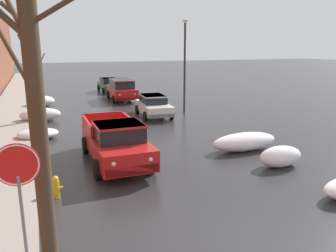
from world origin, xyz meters
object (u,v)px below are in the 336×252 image
object	(u,v)px
bare_tree_second_along_sidewalk	(33,69)
stop_sign_at_corner	(19,180)
pickup_truck_red_approaching_near_lane	(116,141)
street_lamp_post	(185,62)
sedan_white_parked_kerbside_close	(153,105)
bare_tree_at_the_corner	(38,123)
bare_tree_mid_block	(34,72)
suv_red_parked_kerbside_mid	(122,89)
fire_hydrant	(56,187)
sedan_green_parked_far_down_block	(109,85)

from	to	relation	value
bare_tree_second_along_sidewalk	stop_sign_at_corner	size ratio (longest dim) A/B	2.44
stop_sign_at_corner	pickup_truck_red_approaching_near_lane	bearing A→B (deg)	64.28
bare_tree_second_along_sidewalk	street_lamp_post	world-z (taller)	bare_tree_second_along_sidewalk
bare_tree_second_along_sidewalk	sedan_white_parked_kerbside_close	size ratio (longest dim) A/B	1.74
bare_tree_at_the_corner	bare_tree_second_along_sidewalk	xyz separation A→B (m)	(-0.04, 7.95, 0.56)
bare_tree_mid_block	sedan_white_parked_kerbside_close	xyz separation A→B (m)	(7.20, -0.92, -2.31)
sedan_white_parked_kerbside_close	suv_red_parked_kerbside_mid	distance (m)	7.47
pickup_truck_red_approaching_near_lane	sedan_white_parked_kerbside_close	xyz separation A→B (m)	(4.43, 8.06, -0.13)
sedan_white_parked_kerbside_close	bare_tree_at_the_corner	bearing A→B (deg)	-117.65
bare_tree_second_along_sidewalk	street_lamp_post	distance (m)	11.53
stop_sign_at_corner	bare_tree_second_along_sidewalk	bearing A→B (deg)	87.74
bare_tree_mid_block	pickup_truck_red_approaching_near_lane	bearing A→B (deg)	-72.85
pickup_truck_red_approaching_near_lane	fire_hydrant	world-z (taller)	pickup_truck_red_approaching_near_lane
suv_red_parked_kerbside_mid	fire_hydrant	xyz separation A→B (m)	(-6.59, -17.94, -0.63)
bare_tree_second_along_sidewalk	pickup_truck_red_approaching_near_lane	world-z (taller)	bare_tree_second_along_sidewalk
bare_tree_second_along_sidewalk	stop_sign_at_corner	distance (m)	8.94
suv_red_parked_kerbside_mid	sedan_green_parked_far_down_block	world-z (taller)	suv_red_parked_kerbside_mid
bare_tree_mid_block	sedan_white_parked_kerbside_close	size ratio (longest dim) A/B	1.42
sedan_white_parked_kerbside_close	stop_sign_at_corner	xyz separation A→B (m)	(-7.59, -14.62, 1.55)
bare_tree_mid_block	fire_hydrant	bearing A→B (deg)	-88.39
bare_tree_at_the_corner	street_lamp_post	distance (m)	17.16
bare_tree_at_the_corner	stop_sign_at_corner	world-z (taller)	bare_tree_at_the_corner
suv_red_parked_kerbside_mid	fire_hydrant	size ratio (longest dim) A/B	6.82
bare_tree_second_along_sidewalk	bare_tree_mid_block	xyz separation A→B (m)	(0.04, 6.71, -0.58)
bare_tree_mid_block	street_lamp_post	size ratio (longest dim) A/B	0.93
fire_hydrant	sedan_green_parked_far_down_block	bearing A→B (deg)	74.14
sedan_white_parked_kerbside_close	suv_red_parked_kerbside_mid	bearing A→B (deg)	92.19
bare_tree_mid_block	sedan_green_parked_far_down_block	xyz separation A→B (m)	(7.08, 12.37, -2.31)
sedan_white_parked_kerbside_close	stop_sign_at_corner	size ratio (longest dim) A/B	1.40
bare_tree_second_along_sidewalk	suv_red_parked_kerbside_mid	bearing A→B (deg)	62.30
suv_red_parked_kerbside_mid	fire_hydrant	bearing A→B (deg)	-110.17
sedan_green_parked_far_down_block	street_lamp_post	xyz separation A→B (m)	(2.59, -12.86, 2.79)
suv_red_parked_kerbside_mid	street_lamp_post	bearing A→B (deg)	-68.60
pickup_truck_red_approaching_near_lane	stop_sign_at_corner	distance (m)	7.42
bare_tree_at_the_corner	street_lamp_post	xyz separation A→B (m)	(9.67, 14.17, 0.46)
street_lamp_post	fire_hydrant	bearing A→B (deg)	-130.57
sedan_white_parked_kerbside_close	bare_tree_second_along_sidewalk	bearing A→B (deg)	-141.38
bare_tree_at_the_corner	fire_hydrant	size ratio (longest dim) A/B	8.59
pickup_truck_red_approaching_near_lane	sedan_white_parked_kerbside_close	distance (m)	9.19
bare_tree_at_the_corner	sedan_green_parked_far_down_block	size ratio (longest dim) A/B	1.51
pickup_truck_red_approaching_near_lane	suv_red_parked_kerbside_mid	size ratio (longest dim) A/B	1.09
sedan_green_parked_far_down_block	street_lamp_post	bearing A→B (deg)	-78.60
sedan_green_parked_far_down_block	stop_sign_at_corner	size ratio (longest dim) A/B	1.36
sedan_white_parked_kerbside_close	bare_tree_mid_block	bearing A→B (deg)	172.69
street_lamp_post	suv_red_parked_kerbside_mid	bearing A→B (deg)	111.40
sedan_green_parked_far_down_block	stop_sign_at_corner	xyz separation A→B (m)	(-7.46, -27.91, 1.55)
bare_tree_mid_block	pickup_truck_red_approaching_near_lane	world-z (taller)	bare_tree_mid_block
sedan_white_parked_kerbside_close	street_lamp_post	world-z (taller)	street_lamp_post
suv_red_parked_kerbside_mid	street_lamp_post	distance (m)	7.97
suv_red_parked_kerbside_mid	stop_sign_at_corner	bearing A→B (deg)	-108.30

